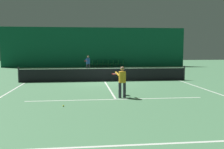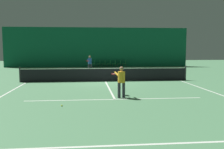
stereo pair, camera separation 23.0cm
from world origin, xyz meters
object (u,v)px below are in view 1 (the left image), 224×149
player_near (122,79)px  courtside_chair_4 (112,63)px  tennis_net (105,74)px  courtside_chair_1 (97,63)px  courtside_chair_6 (122,63)px  courtside_chair_0 (92,63)px  courtside_chair_3 (107,63)px  tennis_ball (63,106)px  player_far (88,63)px  courtside_chair_5 (117,63)px  courtside_chair_2 (102,63)px

player_near → courtside_chair_4: 19.37m
tennis_net → courtside_chair_1: size_ratio=14.29×
tennis_net → courtside_chair_4: 13.44m
courtside_chair_4 → courtside_chair_6: (1.29, 0.00, 0.00)m
tennis_net → courtside_chair_0: bearing=92.2°
courtside_chair_3 → courtside_chair_4: (0.65, 0.00, 0.00)m
tennis_net → player_near: 6.03m
courtside_chair_6 → tennis_ball: bearing=-15.2°
courtside_chair_6 → tennis_ball: 21.62m
player_far → tennis_net: bearing=22.5°
courtside_chair_1 → courtside_chair_6: (3.23, 0.00, 0.00)m
courtside_chair_1 → courtside_chair_6: bearing=90.0°
tennis_net → courtside_chair_1: 13.28m
courtside_chair_0 → courtside_chair_3: size_ratio=1.00×
courtside_chair_5 → courtside_chair_4: bearing=-90.0°
courtside_chair_2 → tennis_ball: 21.09m
tennis_ball → tennis_net: bearing=73.0°
player_far → courtside_chair_5: (3.77, 6.09, -0.46)m
courtside_chair_4 → courtside_chair_2: bearing=-90.0°
player_near → courtside_chair_4: player_near is taller
player_far → courtside_chair_2: size_ratio=1.92×
courtside_chair_5 → courtside_chair_6: same height
player_far → courtside_chair_6: bearing=158.1°
courtside_chair_6 → player_far: bearing=-36.0°
player_near → courtside_chair_5: player_near is taller
courtside_chair_1 → courtside_chair_3: bearing=90.0°
courtside_chair_2 → courtside_chair_4: same height
courtside_chair_2 → courtside_chair_6: size_ratio=1.00×
courtside_chair_4 → tennis_ball: (-4.39, -20.86, -0.45)m
courtside_chair_2 → courtside_chair_3: 0.65m
courtside_chair_0 → courtside_chair_2: same height
courtside_chair_1 → tennis_net: bearing=-0.6°
courtside_chair_1 → tennis_ball: courtside_chair_1 is taller
tennis_net → player_far: bearing=98.3°
player_near → player_far: 13.27m
player_far → courtside_chair_1: 6.22m
courtside_chair_4 → courtside_chair_6: size_ratio=1.00×
player_near → courtside_chair_3: size_ratio=1.79×
tennis_net → courtside_chair_4: tennis_net is taller
courtside_chair_2 → courtside_chair_5: same height
courtside_chair_5 → tennis_ball: size_ratio=12.73×
courtside_chair_1 → courtside_chair_6: size_ratio=1.00×
player_near → courtside_chair_2: player_near is taller
courtside_chair_0 → courtside_chair_4: same height
player_near → player_far: player_far is taller
player_far → courtside_chair_5: 7.18m
tennis_ball → courtside_chair_0: bearing=85.1°
player_far → courtside_chair_4: player_far is taller
courtside_chair_5 → player_near: bearing=-7.0°
tennis_ball → courtside_chair_2: bearing=81.6°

